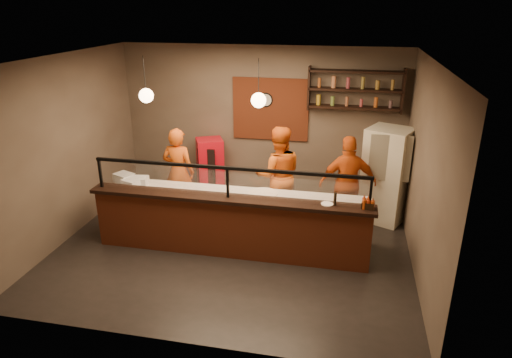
% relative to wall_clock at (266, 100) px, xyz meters
% --- Properties ---
extents(floor, '(6.00, 6.00, 0.00)m').
position_rel_wall_clock_xyz_m(floor, '(-0.10, -2.46, -2.10)').
color(floor, black).
rests_on(floor, ground).
extents(ceiling, '(6.00, 6.00, 0.00)m').
position_rel_wall_clock_xyz_m(ceiling, '(-0.10, -2.46, 1.10)').
color(ceiling, '#3B352D').
rests_on(ceiling, wall_back).
extents(wall_back, '(6.00, 0.00, 6.00)m').
position_rel_wall_clock_xyz_m(wall_back, '(-0.10, 0.04, -0.50)').
color(wall_back, '#6A5B4D').
rests_on(wall_back, floor).
extents(wall_left, '(0.00, 5.00, 5.00)m').
position_rel_wall_clock_xyz_m(wall_left, '(-3.10, -2.46, -0.50)').
color(wall_left, '#6A5B4D').
rests_on(wall_left, floor).
extents(wall_right, '(0.00, 5.00, 5.00)m').
position_rel_wall_clock_xyz_m(wall_right, '(2.90, -2.46, -0.50)').
color(wall_right, '#6A5B4D').
rests_on(wall_right, floor).
extents(wall_front, '(6.00, 0.00, 6.00)m').
position_rel_wall_clock_xyz_m(wall_front, '(-0.10, -4.96, -0.50)').
color(wall_front, '#6A5B4D').
rests_on(wall_front, floor).
extents(brick_patch, '(1.60, 0.04, 1.30)m').
position_rel_wall_clock_xyz_m(brick_patch, '(0.10, 0.01, -0.20)').
color(brick_patch, '#973F21').
rests_on(brick_patch, wall_back).
extents(service_counter, '(4.60, 0.25, 1.00)m').
position_rel_wall_clock_xyz_m(service_counter, '(-0.10, -2.76, -1.60)').
color(service_counter, '#973F21').
rests_on(service_counter, floor).
extents(counter_ledge, '(4.70, 0.37, 0.06)m').
position_rel_wall_clock_xyz_m(counter_ledge, '(-0.10, -2.76, -1.07)').
color(counter_ledge, black).
rests_on(counter_ledge, service_counter).
extents(worktop_cabinet, '(4.60, 0.75, 0.85)m').
position_rel_wall_clock_xyz_m(worktop_cabinet, '(-0.10, -2.26, -1.68)').
color(worktop_cabinet, gray).
rests_on(worktop_cabinet, floor).
extents(worktop, '(4.60, 0.75, 0.05)m').
position_rel_wall_clock_xyz_m(worktop, '(-0.10, -2.26, -1.23)').
color(worktop, silver).
rests_on(worktop, worktop_cabinet).
extents(sneeze_guard, '(4.50, 0.05, 0.52)m').
position_rel_wall_clock_xyz_m(sneeze_guard, '(-0.10, -2.76, -0.73)').
color(sneeze_guard, white).
rests_on(sneeze_guard, counter_ledge).
extents(wall_shelving, '(1.84, 0.28, 0.85)m').
position_rel_wall_clock_xyz_m(wall_shelving, '(1.80, -0.14, 0.30)').
color(wall_shelving, black).
rests_on(wall_shelving, wall_back).
extents(wall_clock, '(0.30, 0.04, 0.30)m').
position_rel_wall_clock_xyz_m(wall_clock, '(0.00, 0.00, 0.00)').
color(wall_clock, black).
rests_on(wall_clock, wall_back).
extents(pendant_left, '(0.24, 0.24, 0.77)m').
position_rel_wall_clock_xyz_m(pendant_left, '(-1.60, -2.26, 0.45)').
color(pendant_left, black).
rests_on(pendant_left, ceiling).
extents(pendant_right, '(0.24, 0.24, 0.77)m').
position_rel_wall_clock_xyz_m(pendant_right, '(0.30, -2.26, 0.45)').
color(pendant_right, black).
rests_on(pendant_right, ceiling).
extents(cook_left, '(0.67, 0.46, 1.77)m').
position_rel_wall_clock_xyz_m(cook_left, '(-1.48, -1.36, -1.22)').
color(cook_left, '#DF5915').
rests_on(cook_left, floor).
extents(cook_mid, '(1.07, 0.92, 1.89)m').
position_rel_wall_clock_xyz_m(cook_mid, '(0.49, -1.31, -1.15)').
color(cook_mid, orange).
rests_on(cook_mid, floor).
extents(cook_right, '(1.12, 0.65, 1.79)m').
position_rel_wall_clock_xyz_m(cook_right, '(1.79, -1.35, -1.20)').
color(cook_right, '#D15113').
rests_on(cook_right, floor).
extents(fridge, '(0.99, 0.97, 1.83)m').
position_rel_wall_clock_xyz_m(fridge, '(2.50, -0.82, -1.18)').
color(fridge, beige).
rests_on(fridge, floor).
extents(red_cooler, '(0.70, 0.68, 1.27)m').
position_rel_wall_clock_xyz_m(red_cooler, '(-1.16, -0.31, -1.47)').
color(red_cooler, red).
rests_on(red_cooler, floor).
extents(pizza_dough, '(0.55, 0.55, 0.01)m').
position_rel_wall_clock_xyz_m(pizza_dough, '(0.35, -2.13, -1.19)').
color(pizza_dough, '#F0E1CC').
rests_on(pizza_dough, worktop).
extents(prep_tub_a, '(0.33, 0.28, 0.15)m').
position_rel_wall_clock_xyz_m(prep_tub_a, '(-1.92, -2.19, -1.13)').
color(prep_tub_a, white).
rests_on(prep_tub_a, worktop).
extents(prep_tub_b, '(0.41, 0.38, 0.16)m').
position_rel_wall_clock_xyz_m(prep_tub_b, '(-2.25, -2.11, -1.12)').
color(prep_tub_b, silver).
rests_on(prep_tub_b, worktop).
extents(prep_tub_c, '(0.36, 0.32, 0.15)m').
position_rel_wall_clock_xyz_m(prep_tub_c, '(-2.01, -2.32, -1.13)').
color(prep_tub_c, white).
rests_on(prep_tub_c, worktop).
extents(rolling_pin, '(0.37, 0.08, 0.06)m').
position_rel_wall_clock_xyz_m(rolling_pin, '(-2.11, -2.17, -1.17)').
color(rolling_pin, gold).
rests_on(rolling_pin, worktop).
extents(condiment_caddy, '(0.21, 0.17, 0.10)m').
position_rel_wall_clock_xyz_m(condiment_caddy, '(2.10, -2.74, -0.99)').
color(condiment_caddy, black).
rests_on(condiment_caddy, counter_ledge).
extents(pepper_mill, '(0.05, 0.05, 0.21)m').
position_rel_wall_clock_xyz_m(pepper_mill, '(1.60, -2.72, -0.93)').
color(pepper_mill, black).
rests_on(pepper_mill, counter_ledge).
extents(small_plate, '(0.25, 0.25, 0.01)m').
position_rel_wall_clock_xyz_m(small_plate, '(1.48, -2.72, -1.03)').
color(small_plate, white).
rests_on(small_plate, counter_ledge).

